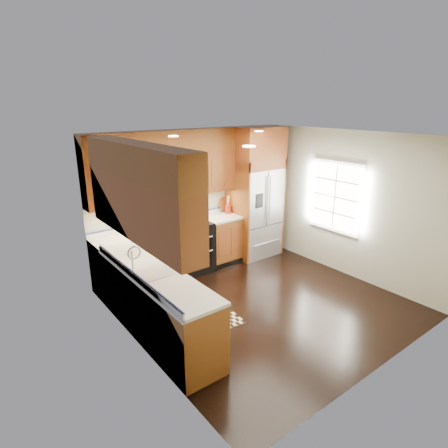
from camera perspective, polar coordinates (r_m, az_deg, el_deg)
ground at (r=6.11m, az=5.54°, el=-11.85°), size 4.00×4.00×0.00m
wall_back at (r=7.11m, az=-5.13°, el=3.82°), size 4.00×0.02×2.60m
wall_left at (r=4.53m, az=-12.99°, el=-4.96°), size 0.02×4.00×2.60m
wall_right at (r=7.05m, az=17.93°, el=2.89°), size 0.02×4.00×2.60m
window at (r=7.12m, az=16.60°, el=3.99°), size 0.04×1.10×1.30m
base_cabinets at (r=5.92m, az=-9.30°, el=-8.12°), size 2.85×3.00×0.90m
countertop at (r=5.89m, az=-8.85°, el=-3.25°), size 2.86×3.01×0.04m
upper_cabinets at (r=5.62m, az=-10.30°, el=7.39°), size 2.85×3.00×1.15m
range at (r=6.97m, az=-5.21°, el=-3.66°), size 0.76×0.67×0.95m
microwave at (r=6.73m, az=-6.10°, el=6.13°), size 0.76×0.40×0.42m
refrigerator at (r=7.58m, az=4.74°, el=4.76°), size 0.98×0.75×2.60m
sink_faucet at (r=4.94m, az=-11.05°, el=-6.72°), size 0.54×0.44×0.37m
rug at (r=5.90m, az=-3.82°, el=-12.90°), size 0.91×1.41×0.01m
knife_block at (r=6.52m, az=-13.64°, el=-0.08°), size 0.16×0.18×0.31m
utensil_crock at (r=7.39m, az=0.64°, el=2.54°), size 0.14×0.14×0.36m
cutting_board at (r=7.56m, az=-0.00°, el=2.02°), size 0.39×0.39×0.02m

